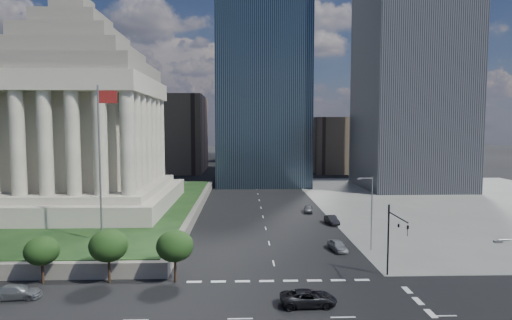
{
  "coord_description": "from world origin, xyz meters",
  "views": [
    {
      "loc": [
        -3.75,
        -30.92,
        16.63
      ],
      "look_at": [
        -2.19,
        18.9,
        12.75
      ],
      "focal_mm": 30.0,
      "sensor_mm": 36.0,
      "label": 1
    }
  ],
  "objects_px": {
    "parked_sedan_near": "(338,245)",
    "parked_sedan_mid": "(332,220)",
    "war_memorial": "(76,100)",
    "suv_grey": "(17,292)",
    "traffic_signal_ne": "(394,233)",
    "parked_sedan_far": "(308,209)",
    "pickup_truck": "(308,298)",
    "street_lamp_north": "(370,209)",
    "flagpole": "(101,154)"
  },
  "relations": [
    {
      "from": "street_lamp_north",
      "to": "pickup_truck",
      "type": "height_order",
      "value": "street_lamp_north"
    },
    {
      "from": "flagpole",
      "to": "parked_sedan_far",
      "type": "height_order",
      "value": "flagpole"
    },
    {
      "from": "traffic_signal_ne",
      "to": "parked_sedan_near",
      "type": "relative_size",
      "value": 1.88
    },
    {
      "from": "parked_sedan_far",
      "to": "parked_sedan_mid",
      "type": "bearing_deg",
      "value": -66.7
    },
    {
      "from": "pickup_truck",
      "to": "parked_sedan_far",
      "type": "xyz_separation_m",
      "value": [
        6.66,
        43.25,
        -0.03
      ]
    },
    {
      "from": "parked_sedan_mid",
      "to": "traffic_signal_ne",
      "type": "bearing_deg",
      "value": -94.97
    },
    {
      "from": "parked_sedan_mid",
      "to": "suv_grey",
      "type": "bearing_deg",
      "value": -147.56
    },
    {
      "from": "pickup_truck",
      "to": "parked_sedan_mid",
      "type": "relative_size",
      "value": 1.22
    },
    {
      "from": "pickup_truck",
      "to": "parked_sedan_far",
      "type": "bearing_deg",
      "value": -11.24
    },
    {
      "from": "war_memorial",
      "to": "parked_sedan_far",
      "type": "xyz_separation_m",
      "value": [
        43.0,
        2.78,
        -20.69
      ]
    },
    {
      "from": "flagpole",
      "to": "traffic_signal_ne",
      "type": "relative_size",
      "value": 2.5
    },
    {
      "from": "pickup_truck",
      "to": "parked_sedan_near",
      "type": "height_order",
      "value": "pickup_truck"
    },
    {
      "from": "flagpole",
      "to": "parked_sedan_near",
      "type": "xyz_separation_m",
      "value": [
        30.83,
        1.04,
        -12.39
      ]
    },
    {
      "from": "parked_sedan_near",
      "to": "suv_grey",
      "type": "bearing_deg",
      "value": -165.97
    },
    {
      "from": "flagpole",
      "to": "parked_sedan_mid",
      "type": "bearing_deg",
      "value": 26.74
    },
    {
      "from": "traffic_signal_ne",
      "to": "parked_sedan_near",
      "type": "height_order",
      "value": "traffic_signal_ne"
    },
    {
      "from": "traffic_signal_ne",
      "to": "parked_sedan_far",
      "type": "xyz_separation_m",
      "value": [
        -3.5,
        37.09,
        -4.54
      ]
    },
    {
      "from": "flagpole",
      "to": "parked_sedan_far",
      "type": "relative_size",
      "value": 4.83
    },
    {
      "from": "war_memorial",
      "to": "parked_sedan_mid",
      "type": "relative_size",
      "value": 8.98
    },
    {
      "from": "street_lamp_north",
      "to": "parked_sedan_mid",
      "type": "bearing_deg",
      "value": 96.61
    },
    {
      "from": "suv_grey",
      "to": "war_memorial",
      "type": "bearing_deg",
      "value": 9.59
    },
    {
      "from": "war_memorial",
      "to": "pickup_truck",
      "type": "height_order",
      "value": "war_memorial"
    },
    {
      "from": "parked_sedan_far",
      "to": "pickup_truck",
      "type": "bearing_deg",
      "value": -89.5
    },
    {
      "from": "flagpole",
      "to": "street_lamp_north",
      "type": "distance_m",
      "value": 35.95
    },
    {
      "from": "flagpole",
      "to": "parked_sedan_mid",
      "type": "distance_m",
      "value": 39.32
    },
    {
      "from": "street_lamp_north",
      "to": "pickup_truck",
      "type": "bearing_deg",
      "value": -122.19
    },
    {
      "from": "parked_sedan_near",
      "to": "parked_sedan_mid",
      "type": "relative_size",
      "value": 0.98
    },
    {
      "from": "parked_sedan_near",
      "to": "parked_sedan_far",
      "type": "height_order",
      "value": "parked_sedan_near"
    },
    {
      "from": "flagpole",
      "to": "traffic_signal_ne",
      "type": "distance_m",
      "value": 36.69
    },
    {
      "from": "war_memorial",
      "to": "pickup_truck",
      "type": "xyz_separation_m",
      "value": [
        36.34,
        -40.46,
        -20.66
      ]
    },
    {
      "from": "war_memorial",
      "to": "suv_grey",
      "type": "distance_m",
      "value": 44.0
    },
    {
      "from": "parked_sedan_mid",
      "to": "parked_sedan_far",
      "type": "xyz_separation_m",
      "value": [
        -2.5,
        10.0,
        -0.01
      ]
    },
    {
      "from": "street_lamp_north",
      "to": "suv_grey",
      "type": "bearing_deg",
      "value": -159.09
    },
    {
      "from": "flagpole",
      "to": "pickup_truck",
      "type": "height_order",
      "value": "flagpole"
    },
    {
      "from": "traffic_signal_ne",
      "to": "parked_sedan_far",
      "type": "height_order",
      "value": "traffic_signal_ne"
    },
    {
      "from": "pickup_truck",
      "to": "parked_sedan_near",
      "type": "relative_size",
      "value": 1.24
    },
    {
      "from": "parked_sedan_near",
      "to": "pickup_truck",
      "type": "bearing_deg",
      "value": -120.12
    },
    {
      "from": "street_lamp_north",
      "to": "suv_grey",
      "type": "height_order",
      "value": "street_lamp_north"
    },
    {
      "from": "flagpole",
      "to": "pickup_truck",
      "type": "bearing_deg",
      "value": -34.27
    },
    {
      "from": "parked_sedan_far",
      "to": "flagpole",
      "type": "bearing_deg",
      "value": -129.76
    },
    {
      "from": "flagpole",
      "to": "traffic_signal_ne",
      "type": "bearing_deg",
      "value": -16.71
    },
    {
      "from": "pickup_truck",
      "to": "suv_grey",
      "type": "distance_m",
      "value": 28.15
    },
    {
      "from": "street_lamp_north",
      "to": "parked_sedan_mid",
      "type": "relative_size",
      "value": 2.3
    },
    {
      "from": "war_memorial",
      "to": "parked_sedan_mid",
      "type": "distance_m",
      "value": 50.5
    },
    {
      "from": "flagpole",
      "to": "war_memorial",
      "type": "bearing_deg",
      "value": 116.89
    },
    {
      "from": "flagpole",
      "to": "suv_grey",
      "type": "distance_m",
      "value": 19.06
    },
    {
      "from": "traffic_signal_ne",
      "to": "street_lamp_north",
      "type": "xyz_separation_m",
      "value": [
        0.83,
        11.3,
        0.41
      ]
    },
    {
      "from": "war_memorial",
      "to": "street_lamp_north",
      "type": "distance_m",
      "value": 54.92
    },
    {
      "from": "parked_sedan_near",
      "to": "street_lamp_north",
      "type": "bearing_deg",
      "value": -9.87
    },
    {
      "from": "war_memorial",
      "to": "traffic_signal_ne",
      "type": "relative_size",
      "value": 4.88
    }
  ]
}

